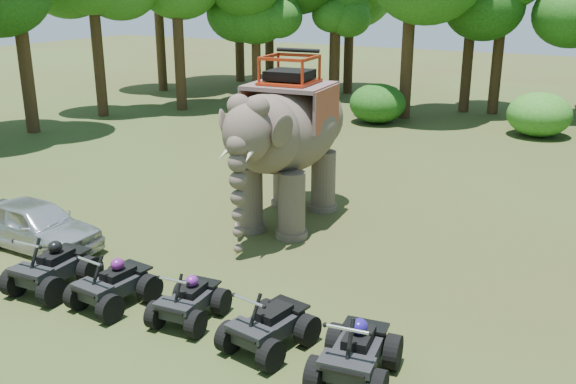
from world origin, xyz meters
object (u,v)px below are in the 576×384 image
(atv_1, at_px, (113,278))
(atv_3, at_px, (269,318))
(atv_2, at_px, (189,295))
(atv_4, at_px, (356,345))
(parked_car, at_px, (36,224))
(atv_0, at_px, (51,261))
(elephant, at_px, (288,139))

(atv_1, distance_m, atv_3, 3.70)
(atv_1, xyz_separation_m, atv_2, (1.78, 0.24, -0.05))
(atv_4, bearing_deg, parked_car, 163.99)
(atv_0, bearing_deg, atv_1, 0.28)
(atv_0, distance_m, atv_2, 3.50)
(atv_2, bearing_deg, parked_car, 163.63)
(atv_1, relative_size, atv_3, 1.00)
(elephant, distance_m, atv_1, 6.53)
(parked_car, relative_size, atv_3, 2.24)
(parked_car, height_order, atv_2, parked_car)
(elephant, height_order, atv_0, elephant)
(atv_3, bearing_deg, parked_car, -179.98)
(elephant, bearing_deg, parked_car, -138.52)
(parked_car, distance_m, atv_1, 4.12)
(atv_0, relative_size, atv_2, 1.17)
(atv_1, bearing_deg, atv_4, 4.85)
(elephant, distance_m, parked_car, 6.95)
(parked_car, xyz_separation_m, atv_1, (3.90, -1.34, -0.02))
(atv_2, bearing_deg, elephant, 94.90)
(parked_car, bearing_deg, atv_3, -98.19)
(atv_0, height_order, atv_4, atv_0)
(parked_car, xyz_separation_m, atv_4, (9.38, -1.34, 0.02))
(atv_2, height_order, atv_3, atv_3)
(atv_2, height_order, atv_4, atv_4)
(elephant, xyz_separation_m, parked_car, (-4.59, -4.92, -1.73))
(atv_1, bearing_deg, elephant, 88.64)
(atv_1, bearing_deg, atv_3, 6.89)
(parked_car, distance_m, atv_0, 2.63)
(atv_1, height_order, atv_2, atv_1)
(elephant, bearing_deg, atv_0, -116.08)
(atv_4, bearing_deg, atv_3, 167.87)
(atv_3, relative_size, atv_4, 0.94)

